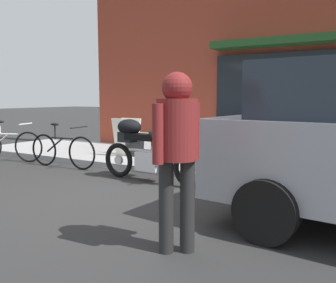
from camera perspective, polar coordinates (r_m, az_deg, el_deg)
The scene contains 6 objects.
ground_plane at distance 5.69m, azimuth -6.26°, elevation -8.01°, with size 80.00×80.00×0.00m, color #292929.
touring_motorcycle at distance 6.39m, azimuth -3.25°, elevation -0.85°, with size 2.16×0.76×1.39m.
parked_bicycle at distance 7.95m, azimuth -16.08°, elevation -1.26°, with size 1.71×0.48×0.93m.
pedestrian_walking at distance 3.37m, azimuth 1.38°, elevation 0.19°, with size 0.48×0.54×1.68m.
sandwich_board_sign at distance 8.51m, azimuth -6.44°, elevation 0.71°, with size 0.55×0.40×0.86m.
second_bicycle_by_cafe at distance 9.15m, azimuth -23.55°, elevation -0.49°, with size 1.65×0.66×0.94m.
Camera 1 is at (3.27, -4.43, 1.46)m, focal length 39.36 mm.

